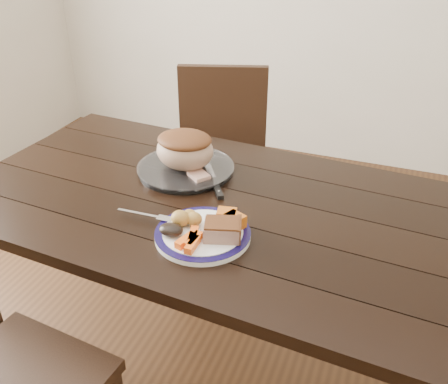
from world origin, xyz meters
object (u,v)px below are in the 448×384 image
(serving_platter, at_px, (186,170))
(dinner_plate, at_px, (203,235))
(pork_slice, at_px, (222,230))
(carving_knife, at_px, (215,184))
(dining_table, at_px, (204,222))
(roast_joint, at_px, (185,151))
(chair_far, at_px, (222,156))
(fork, at_px, (149,216))

(serving_platter, bearing_deg, dinner_plate, -58.32)
(pork_slice, bearing_deg, carving_knife, 115.66)
(dining_table, xyz_separation_m, roast_joint, (-0.13, 0.15, 0.18))
(pork_slice, distance_m, roast_joint, 0.45)
(carving_knife, bearing_deg, dinner_plate, -17.98)
(chair_far, distance_m, dinner_plate, 1.01)
(fork, bearing_deg, serving_platter, 93.41)
(roast_joint, bearing_deg, carving_knife, -22.05)
(carving_knife, bearing_deg, fork, -53.72)
(serving_platter, bearing_deg, pork_slice, -51.97)
(serving_platter, relative_size, carving_knife, 1.20)
(dining_table, xyz_separation_m, chair_far, (-0.22, 0.73, -0.13))
(dinner_plate, xyz_separation_m, carving_knife, (-0.08, 0.29, -0.00))
(pork_slice, height_order, fork, pork_slice)
(roast_joint, height_order, carving_knife, roast_joint)
(pork_slice, bearing_deg, roast_joint, 128.03)
(dining_table, xyz_separation_m, dinner_plate, (0.08, -0.20, 0.10))
(dining_table, height_order, roast_joint, roast_joint)
(chair_far, relative_size, serving_platter, 2.79)
(fork, distance_m, carving_knife, 0.29)
(chair_far, relative_size, fork, 5.22)
(roast_joint, bearing_deg, dining_table, -48.44)
(dinner_plate, distance_m, pork_slice, 0.07)
(chair_far, bearing_deg, serving_platter, 80.90)
(chair_far, relative_size, roast_joint, 4.58)
(pork_slice, relative_size, carving_knife, 0.36)
(pork_slice, relative_size, roast_joint, 0.49)
(dining_table, height_order, fork, fork)
(dining_table, height_order, carving_knife, carving_knife)
(dinner_plate, bearing_deg, fork, 174.73)
(serving_platter, distance_m, fork, 0.33)
(carving_knife, bearing_deg, serving_platter, -145.67)
(dinner_plate, relative_size, roast_joint, 1.36)
(dinner_plate, relative_size, carving_knife, 0.99)
(dinner_plate, distance_m, roast_joint, 0.41)
(chair_far, xyz_separation_m, dinner_plate, (0.31, -0.93, 0.23))
(serving_platter, relative_size, roast_joint, 1.65)
(dining_table, bearing_deg, chair_far, 106.81)
(chair_far, height_order, pork_slice, chair_far)
(pork_slice, height_order, carving_knife, pork_slice)
(roast_joint, bearing_deg, pork_slice, -51.97)
(pork_slice, xyz_separation_m, carving_knife, (-0.14, 0.30, -0.04))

